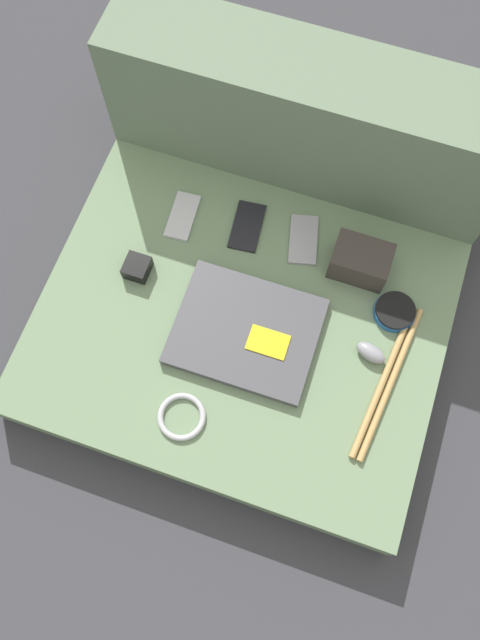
% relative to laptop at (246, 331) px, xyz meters
% --- Properties ---
extents(ground_plane, '(8.00, 8.00, 0.00)m').
position_rel_laptop_xyz_m(ground_plane, '(-0.02, 0.02, -0.12)').
color(ground_plane, '#38383D').
extents(couch_seat, '(0.92, 0.73, 0.11)m').
position_rel_laptop_xyz_m(couch_seat, '(-0.02, 0.02, -0.07)').
color(couch_seat, slate).
rests_on(couch_seat, ground_plane).
extents(couch_backrest, '(0.92, 0.20, 0.43)m').
position_rel_laptop_xyz_m(couch_backrest, '(-0.02, 0.49, 0.10)').
color(couch_backrest, '#60755B').
rests_on(couch_backrest, ground_plane).
extents(laptop, '(0.32, 0.26, 0.03)m').
position_rel_laptop_xyz_m(laptop, '(0.00, 0.00, 0.00)').
color(laptop, '#47474C').
rests_on(laptop, couch_seat).
extents(computer_mouse, '(0.08, 0.05, 0.03)m').
position_rel_laptop_xyz_m(computer_mouse, '(0.28, 0.04, 0.00)').
color(computer_mouse, gray).
rests_on(computer_mouse, couch_seat).
extents(speaker_puck, '(0.09, 0.09, 0.02)m').
position_rel_laptop_xyz_m(speaker_puck, '(0.30, 0.16, 0.00)').
color(speaker_puck, '#1E569E').
rests_on(speaker_puck, couch_seat).
extents(phone_silver, '(0.08, 0.14, 0.01)m').
position_rel_laptop_xyz_m(phone_silver, '(-0.08, 0.26, -0.01)').
color(phone_silver, black).
rests_on(phone_silver, couch_seat).
extents(phone_black, '(0.07, 0.13, 0.01)m').
position_rel_laptop_xyz_m(phone_black, '(-0.24, 0.23, -0.01)').
color(phone_black, '#B7B7BC').
rests_on(phone_black, couch_seat).
extents(phone_small, '(0.09, 0.14, 0.01)m').
position_rel_laptop_xyz_m(phone_small, '(0.05, 0.26, -0.01)').
color(phone_small, '#99999E').
rests_on(phone_small, couch_seat).
extents(camera_pouch, '(0.13, 0.09, 0.08)m').
position_rel_laptop_xyz_m(camera_pouch, '(0.20, 0.24, 0.03)').
color(camera_pouch, '#38332D').
rests_on(camera_pouch, couch_seat).
extents(charger_brick, '(0.06, 0.06, 0.04)m').
position_rel_laptop_xyz_m(charger_brick, '(-0.29, 0.06, 0.01)').
color(charger_brick, black).
rests_on(charger_brick, couch_seat).
extents(cable_coil, '(0.11, 0.11, 0.01)m').
position_rel_laptop_xyz_m(cable_coil, '(-0.07, -0.23, -0.01)').
color(cable_coil, '#B2B2B7').
rests_on(cable_coil, couch_seat).
extents(drumstick_pair, '(0.07, 0.38, 0.01)m').
position_rel_laptop_xyz_m(drumstick_pair, '(0.33, -0.01, -0.00)').
color(drumstick_pair, tan).
rests_on(drumstick_pair, couch_seat).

